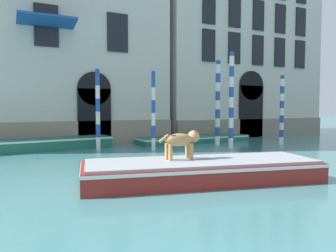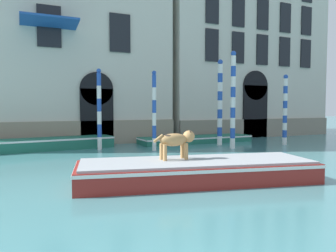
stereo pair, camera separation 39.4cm
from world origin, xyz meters
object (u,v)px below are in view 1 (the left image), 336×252
dog_on_deck (182,140)px  boat_moored_near_palazzo (37,145)px  boat_moored_far (194,139)px  mooring_pole_4 (231,100)px  mooring_pole_2 (153,111)px  mooring_pole_3 (282,109)px  mooring_pole_1 (218,102)px  boat_foreground (202,170)px  mooring_pole_0 (98,109)px

dog_on_deck → boat_moored_near_palazzo: bearing=112.6°
boat_moored_far → mooring_pole_4: bearing=-84.3°
mooring_pole_2 → mooring_pole_4: bearing=-11.7°
mooring_pole_4 → mooring_pole_2: bearing=168.3°
boat_moored_far → mooring_pole_3: 4.99m
mooring_pole_1 → mooring_pole_4: size_ratio=0.96×
dog_on_deck → mooring_pole_4: size_ratio=0.26×
dog_on_deck → mooring_pole_2: bearing=75.7°
mooring_pole_2 → boat_foreground: bearing=-101.7°
mooring_pole_1 → mooring_pole_2: size_ratio=1.23×
boat_moored_near_palazzo → mooring_pole_1: size_ratio=1.56×
mooring_pole_1 → boat_moored_near_palazzo: bearing=169.3°
dog_on_deck → boat_moored_far: 9.60m
boat_moored_far → mooring_pole_1: 2.64m
mooring_pole_0 → boat_moored_near_palazzo: bearing=160.4°
boat_foreground → dog_on_deck: (-0.43, 0.33, 0.79)m
boat_foreground → dog_on_deck: dog_on_deck is taller
dog_on_deck → boat_moored_near_palazzo: (-3.07, 8.15, -0.81)m
mooring_pole_3 → boat_moored_near_palazzo: bearing=166.3°
mooring_pole_1 → mooring_pole_0: bearing=173.2°
mooring_pole_0 → mooring_pole_3: (9.36, -2.00, -0.04)m
mooring_pole_0 → mooring_pole_2: (2.20, -1.37, -0.07)m
mooring_pole_3 → mooring_pole_4: (-3.42, -0.15, 0.48)m
boat_foreground → boat_moored_near_palazzo: (-3.50, 8.48, -0.02)m
dog_on_deck → mooring_pole_3: (8.87, 5.24, 0.76)m
mooring_pole_0 → boat_moored_far: bearing=8.5°
mooring_pole_0 → mooring_pole_4: size_ratio=0.81×
boat_moored_far → mooring_pole_0: bearing=-172.2°
boat_moored_near_palazzo → mooring_pole_4: bearing=-26.3°
dog_on_deck → mooring_pole_0: mooring_pole_0 is taller
dog_on_deck → mooring_pole_0: size_ratio=0.32×
boat_foreground → mooring_pole_1: 8.82m
boat_moored_far → boat_foreground: bearing=-119.9°
mooring_pole_2 → mooring_pole_4: (3.75, -0.78, 0.52)m
boat_moored_near_palazzo → boat_moored_far: 8.19m
dog_on_deck → mooring_pole_4: bearing=45.0°
boat_foreground → dog_on_deck: size_ratio=5.49×
dog_on_deck → mooring_pole_4: mooring_pole_4 is taller
mooring_pole_3 → mooring_pole_0: bearing=168.0°
mooring_pole_4 → mooring_pole_1: bearing=82.1°
boat_moored_far → mooring_pole_0: (-5.61, -0.84, 1.71)m
mooring_pole_3 → mooring_pole_1: bearing=158.5°
boat_foreground → mooring_pole_0: 7.78m
mooring_pole_2 → mooring_pole_0: bearing=148.1°
mooring_pole_1 → boat_moored_far: bearing=108.8°
dog_on_deck → boat_moored_far: dog_on_deck is taller
boat_moored_far → mooring_pole_3: size_ratio=1.77×
boat_foreground → mooring_pole_1: size_ratio=1.48×
boat_moored_far → dog_on_deck: bearing=-123.1°
mooring_pole_0 → mooring_pole_3: mooring_pole_0 is taller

